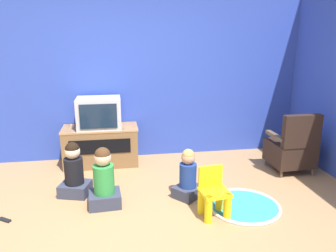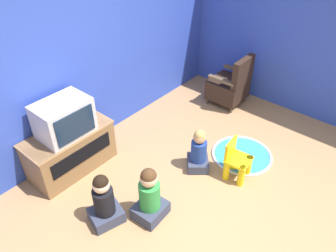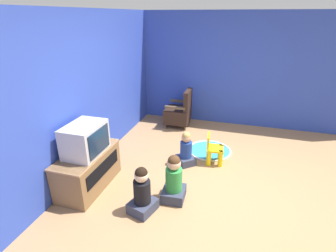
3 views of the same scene
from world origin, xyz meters
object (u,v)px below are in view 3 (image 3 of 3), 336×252
(child_watching_left, at_px, (174,181))
(child_watching_right, at_px, (142,193))
(television, at_px, (85,139))
(yellow_kid_chair, at_px, (214,151))
(black_armchair, at_px, (179,112))
(tv_cabinet, at_px, (88,169))
(child_watching_center, at_px, (186,150))

(child_watching_left, bearing_deg, child_watching_right, 134.51)
(television, bearing_deg, yellow_kid_chair, -53.78)
(television, height_order, yellow_kid_chair, television)
(black_armchair, bearing_deg, child_watching_right, 3.94)
(tv_cabinet, distance_m, child_watching_left, 1.30)
(child_watching_left, height_order, child_watching_center, child_watching_left)
(yellow_kid_chair, bearing_deg, black_armchair, 28.27)
(child_watching_left, xyz_separation_m, child_watching_right, (-0.36, 0.33, -0.01))
(child_watching_center, height_order, child_watching_right, child_watching_right)
(television, xyz_separation_m, child_watching_right, (-0.28, -0.95, -0.51))
(black_armchair, distance_m, child_watching_right, 2.96)
(television, distance_m, child_watching_left, 1.37)
(tv_cabinet, bearing_deg, child_watching_left, -86.51)
(yellow_kid_chair, xyz_separation_m, child_watching_right, (-1.52, 0.73, 0.07))
(black_armchair, height_order, child_watching_right, black_armchair)
(black_armchair, distance_m, yellow_kid_chair, 1.75)
(yellow_kid_chair, bearing_deg, tv_cabinet, 119.67)
(television, height_order, black_armchair, television)
(television, height_order, child_watching_left, television)
(television, height_order, child_watching_right, television)
(child_watching_right, bearing_deg, black_armchair, 21.40)
(television, xyz_separation_m, yellow_kid_chair, (1.23, -1.68, -0.57))
(yellow_kid_chair, xyz_separation_m, child_watching_center, (-0.18, 0.46, 0.04))
(yellow_kid_chair, distance_m, child_watching_right, 1.69)
(child_watching_center, bearing_deg, black_armchair, -22.35)
(yellow_kid_chair, relative_size, child_watching_center, 0.87)
(television, bearing_deg, child_watching_center, -49.36)
(black_armchair, height_order, yellow_kid_chair, black_armchair)
(television, distance_m, yellow_kid_chair, 2.17)
(tv_cabinet, relative_size, black_armchair, 1.26)
(tv_cabinet, xyz_separation_m, black_armchair, (2.67, -0.72, 0.04))
(child_watching_left, height_order, child_watching_right, child_watching_left)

